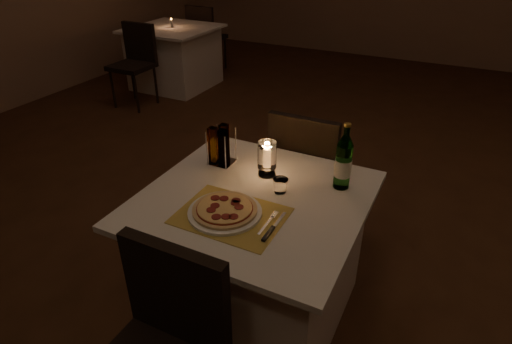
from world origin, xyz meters
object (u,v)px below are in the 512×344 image
at_px(hurricane_candle, 267,156).
at_px(plate, 225,212).
at_px(main_table, 254,257).
at_px(chair_near, 163,341).
at_px(neighbor_table_left, 175,57).
at_px(water_bottle, 343,162).
at_px(chair_far, 307,165).
at_px(tumbler, 280,186).
at_px(pizza, 225,209).

bearing_deg(hurricane_candle, plate, -92.45).
distance_m(main_table, plate, 0.42).
bearing_deg(chair_near, neighbor_table_left, 125.55).
distance_m(water_bottle, neighbor_table_left, 4.01).
distance_m(plate, neighbor_table_left, 4.05).
bearing_deg(hurricane_candle, chair_near, -87.92).
distance_m(chair_near, chair_far, 1.43).
bearing_deg(main_table, chair_far, 90.00).
height_order(plate, water_bottle, water_bottle).
xyz_separation_m(chair_far, plate, (-0.05, -0.89, 0.20)).
bearing_deg(tumbler, hurricane_candle, 136.42).
bearing_deg(hurricane_candle, main_table, -80.86).
relative_size(chair_near, neighbor_table_left, 0.90).
relative_size(plate, pizza, 1.14).
height_order(main_table, hurricane_candle, hurricane_candle).
distance_m(main_table, hurricane_candle, 0.52).
bearing_deg(chair_far, plate, -93.20).
bearing_deg(water_bottle, chair_far, 126.18).
bearing_deg(hurricane_candle, water_bottle, 8.43).
relative_size(chair_far, plate, 2.81).
height_order(chair_near, tumbler, chair_near).
distance_m(main_table, pizza, 0.44).
bearing_deg(plate, tumbler, 61.95).
relative_size(water_bottle, neighbor_table_left, 0.33).
bearing_deg(neighbor_table_left, chair_near, -54.45).
xyz_separation_m(tumbler, hurricane_candle, (-0.13, 0.12, 0.07)).
relative_size(pizza, hurricane_candle, 1.57).
xyz_separation_m(water_bottle, hurricane_candle, (-0.36, -0.05, -0.03)).
bearing_deg(pizza, main_table, 74.51).
xyz_separation_m(chair_far, pizza, (-0.05, -0.89, 0.22)).
distance_m(chair_near, tumbler, 0.84).
height_order(hurricane_candle, neighbor_table_left, hurricane_candle).
bearing_deg(main_table, neighbor_table_left, 131.61).
height_order(water_bottle, neighbor_table_left, water_bottle).
bearing_deg(chair_far, tumbler, -81.59).
height_order(pizza, hurricane_candle, hurricane_candle).
bearing_deg(water_bottle, neighbor_table_left, 137.69).
bearing_deg(main_table, tumbler, 43.44).
distance_m(main_table, neighbor_table_left, 3.93).
relative_size(chair_near, water_bottle, 2.76).
height_order(tumbler, hurricane_candle, hurricane_candle).
distance_m(chair_near, neighbor_table_left, 4.49).
bearing_deg(chair_near, water_bottle, 71.27).
height_order(main_table, neighbor_table_left, same).
height_order(main_table, tumbler, tumbler).
xyz_separation_m(water_bottle, neighbor_table_left, (-2.94, 2.68, -0.50)).
bearing_deg(tumbler, plate, -118.05).
xyz_separation_m(chair_far, hurricane_candle, (-0.03, -0.51, 0.30)).
relative_size(chair_near, plate, 2.81).
height_order(tumbler, water_bottle, water_bottle).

